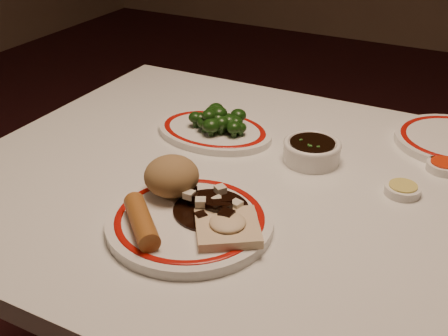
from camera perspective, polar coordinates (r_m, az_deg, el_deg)
dining_table at (r=1.08m, az=5.06°, el=-6.03°), size 1.20×0.90×0.75m
main_plate at (r=0.92m, az=-3.49°, el=-5.43°), size 0.33×0.33×0.02m
rice_mound at (r=0.96m, az=-5.35°, el=-0.82°), size 0.09×0.09×0.07m
spring_roll at (r=0.88m, az=-8.39°, el=-5.36°), size 0.11×0.11×0.03m
fried_wonton at (r=0.87m, az=0.36°, el=-5.98°), size 0.14×0.14×0.03m
stirfry_heap at (r=0.92m, az=-1.04°, el=-4.09°), size 0.13×0.13×0.03m
broccoli_plate at (r=1.21m, az=-1.00°, el=3.79°), size 0.26×0.23×0.02m
broccoli_pile at (r=1.19m, az=-0.51°, el=4.92°), size 0.13×0.10×0.05m
soy_bowl at (r=1.11m, az=8.90°, el=1.63°), size 0.11×0.11×0.04m
sweet_sour_dish at (r=1.15m, az=21.39°, el=0.18°), size 0.06×0.06×0.02m
mustard_dish at (r=1.05m, az=17.68°, el=-2.10°), size 0.06×0.06×0.02m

